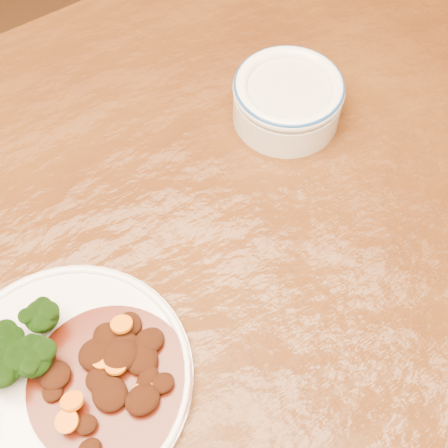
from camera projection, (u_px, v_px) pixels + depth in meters
dining_table at (108, 355)px, 0.69m from camera, size 1.51×0.92×0.75m
dinner_plate at (66, 380)px, 0.59m from camera, size 0.24×0.24×0.02m
broccoli_florets at (9, 356)px, 0.57m from camera, size 0.12×0.08×0.04m
mince_stew at (110, 372)px, 0.58m from camera, size 0.16×0.16×0.03m
dip_bowl at (288, 98)px, 0.74m from camera, size 0.13×0.13×0.06m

